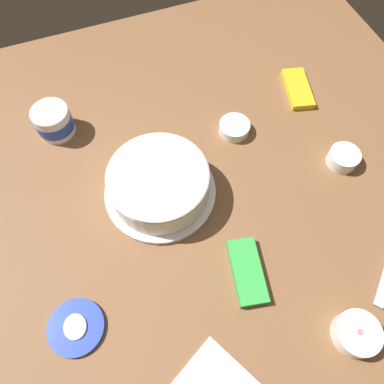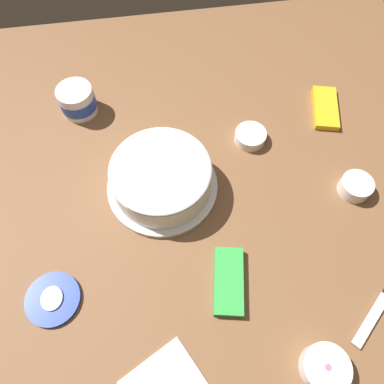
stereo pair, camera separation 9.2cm
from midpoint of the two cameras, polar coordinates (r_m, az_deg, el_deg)
ground_plane at (r=0.95m, az=-0.10°, el=-1.71°), size 1.54×1.54×0.00m
frosted_cake at (r=0.92m, az=-7.96°, el=1.06°), size 0.29×0.29×0.11m
frosting_tub at (r=1.12m, az=-22.91°, el=9.88°), size 0.10×0.10×0.08m
frosting_tub_lid at (r=0.90m, az=-20.50°, el=-19.29°), size 0.12×0.12×0.02m
sprinkle_bowl_rainbow at (r=1.05m, az=20.10°, el=4.81°), size 0.08×0.08×0.04m
sprinkle_bowl_pink at (r=0.89m, az=21.30°, el=-20.01°), size 0.10×0.10×0.04m
sprinkle_bowl_yellow at (r=1.06m, az=4.08°, el=9.69°), size 0.09×0.09×0.03m
candy_box_lower at (r=0.87m, az=5.50°, el=-12.43°), size 0.16×0.10×0.02m
candy_box_upper at (r=1.19m, az=13.87°, el=15.09°), size 0.17×0.10×0.02m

